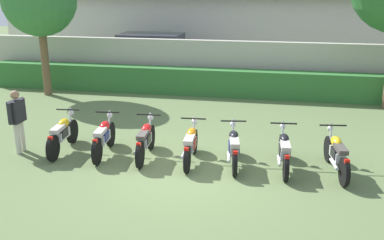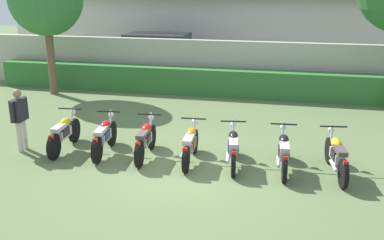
{
  "view_description": "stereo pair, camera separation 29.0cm",
  "coord_description": "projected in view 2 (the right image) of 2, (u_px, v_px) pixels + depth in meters",
  "views": [
    {
      "loc": [
        1.96,
        -9.0,
        4.06
      ],
      "look_at": [
        0.0,
        0.95,
        0.92
      ],
      "focal_mm": 41.95,
      "sensor_mm": 36.0,
      "label": 1
    },
    {
      "loc": [
        2.25,
        -8.94,
        4.06
      ],
      "look_at": [
        0.0,
        0.95,
        0.92
      ],
      "focal_mm": 41.95,
      "sensor_mm": 36.0,
      "label": 2
    }
  ],
  "objects": [
    {
      "name": "motorcycle_in_row_0",
      "position": [
        64.0,
        133.0,
        11.15
      ],
      "size": [
        0.6,
        1.88,
        0.97
      ],
      "rotation": [
        0.0,
        0.0,
        1.65
      ],
      "color": "black",
      "rests_on": "ground"
    },
    {
      "name": "motorcycle_in_row_6",
      "position": [
        336.0,
        155.0,
        9.74
      ],
      "size": [
        0.6,
        1.94,
        0.96
      ],
      "rotation": [
        0.0,
        0.0,
        1.71
      ],
      "color": "black",
      "rests_on": "ground"
    },
    {
      "name": "compound_wall",
      "position": [
        232.0,
        67.0,
        16.99
      ],
      "size": [
        22.72,
        0.3,
        1.95
      ],
      "primitive_type": "cube",
      "color": "#BCB7A8",
      "rests_on": "ground"
    },
    {
      "name": "motorcycle_in_row_1",
      "position": [
        104.0,
        136.0,
        10.91
      ],
      "size": [
        0.6,
        1.85,
        0.98
      ],
      "rotation": [
        0.0,
        0.0,
        1.68
      ],
      "color": "black",
      "rests_on": "ground"
    },
    {
      "name": "ground",
      "position": [
        183.0,
        172.0,
        10.0
      ],
      "size": [
        60.0,
        60.0,
        0.0
      ],
      "primitive_type": "plane",
      "color": "#607547"
    },
    {
      "name": "parked_car",
      "position": [
        161.0,
        55.0,
        19.82
      ],
      "size": [
        4.52,
        2.1,
        1.89
      ],
      "rotation": [
        0.0,
        0.0,
        -0.01
      ],
      "color": "navy",
      "rests_on": "ground"
    },
    {
      "name": "motorcycle_in_row_2",
      "position": [
        145.0,
        139.0,
        10.69
      ],
      "size": [
        0.6,
        1.84,
        0.97
      ],
      "rotation": [
        0.0,
        0.0,
        1.65
      ],
      "color": "black",
      "rests_on": "ground"
    },
    {
      "name": "hedge_row",
      "position": [
        229.0,
        83.0,
        16.48
      ],
      "size": [
        18.18,
        0.7,
        0.99
      ],
      "primitive_type": "cube",
      "color": "#337033",
      "rests_on": "ground"
    },
    {
      "name": "motorcycle_in_row_4",
      "position": [
        233.0,
        147.0,
        10.21
      ],
      "size": [
        0.6,
        1.78,
        0.95
      ],
      "rotation": [
        0.0,
        0.0,
        1.72
      ],
      "color": "black",
      "rests_on": "ground"
    },
    {
      "name": "motorcycle_in_row_5",
      "position": [
        283.0,
        151.0,
        9.97
      ],
      "size": [
        0.6,
        1.87,
        0.95
      ],
      "rotation": [
        0.0,
        0.0,
        1.65
      ],
      "color": "black",
      "rests_on": "ground"
    },
    {
      "name": "motorcycle_in_row_3",
      "position": [
        190.0,
        144.0,
        10.41
      ],
      "size": [
        0.6,
        1.8,
        0.96
      ],
      "rotation": [
        0.0,
        0.0,
        1.63
      ],
      "color": "black",
      "rests_on": "ground"
    },
    {
      "name": "inspector_person",
      "position": [
        20.0,
        115.0,
        11.01
      ],
      "size": [
        0.22,
        0.64,
        1.57
      ],
      "color": "beige",
      "rests_on": "ground"
    }
  ]
}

